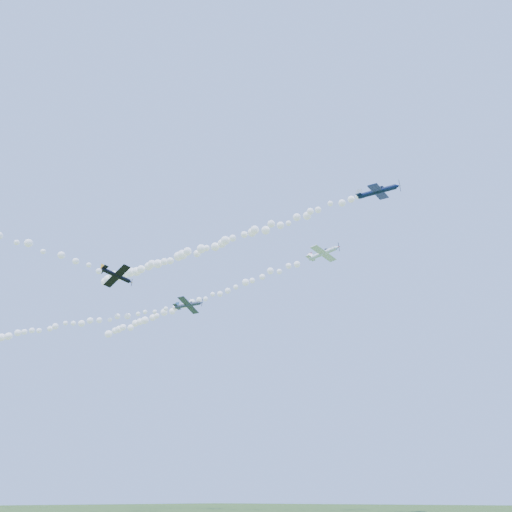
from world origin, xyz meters
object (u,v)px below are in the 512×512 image
Objects in this scene: plane_grey at (188,305)px; plane_white at (324,253)px; plane_navy at (378,191)px; plane_black at (117,276)px.

plane_white is at bearing -2.41° from plane_grey.
plane_navy is 1.14× the size of plane_black.
plane_black is at bearing -96.85° from plane_grey.
plane_navy is (18.03, -11.16, 1.30)m from plane_white.
plane_white is 1.17× the size of plane_black.
plane_grey is at bearing 18.24° from plane_black.
plane_navy reaches higher than plane_black.
plane_black is at bearing -163.41° from plane_navy.
plane_white is at bearing 140.59° from plane_navy.
plane_white reaches higher than plane_grey.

